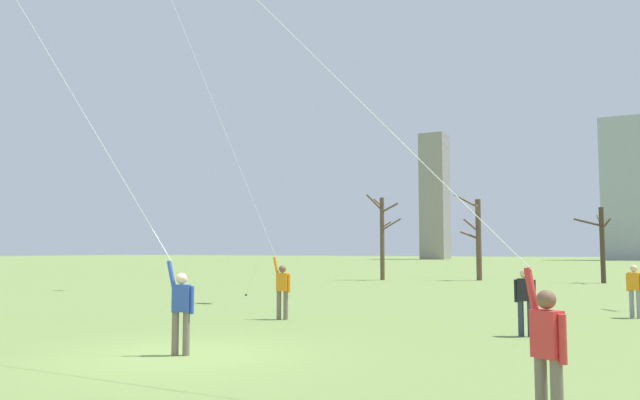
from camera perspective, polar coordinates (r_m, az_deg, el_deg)
ground_plane at (r=12.88m, az=-12.85°, el=-13.81°), size 400.00×400.00×0.00m
kite_flyer_foreground_right_teal at (r=13.25m, az=-16.12°, el=-3.29°), size 8.06×1.27×12.11m
kite_flyer_midfield_center_green at (r=7.95m, az=14.55°, el=-6.46°), size 8.57×2.69×9.94m
kite_flyer_midfield_left_blue at (r=19.27m, az=-6.43°, el=-0.68°), size 8.46×1.31×18.95m
bystander_watching_nearby at (r=21.42m, az=27.08°, el=-7.29°), size 0.47×0.33×1.62m
bystander_strolling_midfield at (r=15.90m, az=18.43°, el=-8.65°), size 0.51×0.22×1.62m
bare_tree_left_of_center at (r=43.67m, az=5.79°, el=-3.14°), size 2.43×1.85×5.98m
bare_tree_rightmost at (r=44.29m, az=14.37°, el=-3.30°), size 1.81×1.46×6.05m
bare_tree_far_right_edge at (r=43.14m, az=24.57°, el=-3.48°), size 2.31×2.46×4.81m
skyline_tall_tower at (r=146.11m, az=10.55°, el=0.32°), size 5.71×6.20×29.20m
skyline_mid_tower_right at (r=145.86m, az=26.39°, el=0.96°), size 9.67×5.89×30.30m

